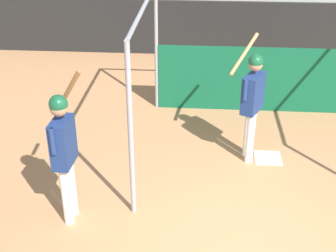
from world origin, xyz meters
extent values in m
plane|color=#A8754C|center=(0.00, 0.00, 0.00)|extent=(60.00, 60.00, 0.00)
cube|color=black|center=(0.00, 7.46, 0.71)|extent=(24.00, 0.12, 1.42)
cylinder|color=gray|center=(-1.54, 0.65, 1.25)|extent=(0.07, 0.07, 2.50)
cylinder|color=gray|center=(-1.54, 4.11, 1.25)|extent=(0.07, 0.07, 2.50)
cylinder|color=gray|center=(-1.54, 2.38, 2.50)|extent=(0.06, 3.46, 0.06)
cube|color=#0F5133|center=(0.48, 4.09, 0.67)|extent=(3.97, 0.03, 1.33)
cube|color=white|center=(0.53, 2.23, 0.01)|extent=(0.44, 0.44, 0.02)
cylinder|color=white|center=(0.18, 2.11, 0.44)|extent=(0.17, 0.17, 0.88)
cylinder|color=white|center=(0.17, 2.35, 0.44)|extent=(0.17, 0.17, 0.88)
cube|color=navy|center=(0.18, 2.23, 1.19)|extent=(0.41, 0.52, 0.62)
sphere|color=#A37556|center=(0.18, 2.23, 1.67)|extent=(0.22, 0.22, 0.22)
sphere|color=#144C2D|center=(0.18, 2.23, 1.72)|extent=(0.23, 0.23, 0.23)
cylinder|color=navy|center=(0.03, 2.02, 1.33)|extent=(0.09, 0.09, 0.34)
cylinder|color=navy|center=(0.25, 2.47, 1.33)|extent=(0.09, 0.09, 0.34)
cylinder|color=#AD7F4C|center=(0.03, 2.61, 1.70)|extent=(0.49, 0.64, 0.55)
sphere|color=#AD7F4C|center=(0.32, 2.39, 1.45)|extent=(0.08, 0.08, 0.08)
cylinder|color=white|center=(-2.38, 0.34, 0.45)|extent=(0.14, 0.14, 0.90)
cylinder|color=white|center=(-2.37, 0.54, 0.45)|extent=(0.14, 0.14, 0.90)
cube|color=navy|center=(-2.38, 0.44, 1.21)|extent=(0.24, 0.46, 0.63)
sphere|color=#A37556|center=(-2.38, 0.44, 1.70)|extent=(0.22, 0.22, 0.22)
sphere|color=#144C2D|center=(-2.38, 0.44, 1.75)|extent=(0.24, 0.24, 0.24)
cylinder|color=navy|center=(-2.43, 0.21, 1.36)|extent=(0.07, 0.07, 0.35)
cylinder|color=navy|center=(-2.41, 0.68, 1.36)|extent=(0.07, 0.07, 0.35)
cylinder|color=brown|center=(-2.36, 0.79, 1.75)|extent=(0.49, 0.30, 0.72)
sphere|color=brown|center=(-2.47, 0.58, 1.41)|extent=(0.08, 0.08, 0.08)
camera|label=1|loc=(-0.65, -4.61, 4.18)|focal=50.00mm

